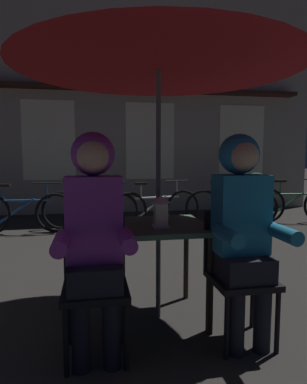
# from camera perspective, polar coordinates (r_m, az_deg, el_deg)

# --- Properties ---
(ground_plane) EXTENTS (60.00, 60.00, 0.00)m
(ground_plane) POSITION_cam_1_polar(r_m,az_deg,el_deg) (2.81, 0.79, -20.38)
(ground_plane) COLOR #2D2B28
(cafe_table) EXTENTS (0.72, 0.72, 0.74)m
(cafe_table) POSITION_cam_1_polar(r_m,az_deg,el_deg) (2.59, 0.81, -7.63)
(cafe_table) COLOR #42664C
(cafe_table) RESTS_ON ground_plane
(patio_umbrella) EXTENTS (2.10, 2.10, 2.31)m
(patio_umbrella) POSITION_cam_1_polar(r_m,az_deg,el_deg) (2.65, 0.86, 23.83)
(patio_umbrella) COLOR #4C4C51
(patio_umbrella) RESTS_ON ground_plane
(lantern) EXTENTS (0.11, 0.11, 0.23)m
(lantern) POSITION_cam_1_polar(r_m,az_deg,el_deg) (2.43, 1.23, -3.17)
(lantern) COLOR white
(lantern) RESTS_ON cafe_table
(chair_left) EXTENTS (0.40, 0.40, 0.87)m
(chair_left) POSITION_cam_1_polar(r_m,az_deg,el_deg) (2.23, -9.84, -13.94)
(chair_left) COLOR black
(chair_left) RESTS_ON ground_plane
(chair_right) EXTENTS (0.40, 0.40, 0.87)m
(chair_right) POSITION_cam_1_polar(r_m,az_deg,el_deg) (2.43, 13.98, -12.35)
(chair_right) COLOR black
(chair_right) RESTS_ON ground_plane
(person_left_hooded) EXTENTS (0.45, 0.56, 1.40)m
(person_left_hooded) POSITION_cam_1_polar(r_m,az_deg,el_deg) (2.08, -10.00, -5.20)
(person_left_hooded) COLOR black
(person_left_hooded) RESTS_ON ground_plane
(person_right_hooded) EXTENTS (0.45, 0.56, 1.40)m
(person_right_hooded) POSITION_cam_1_polar(r_m,az_deg,el_deg) (2.30, 14.79, -4.28)
(person_right_hooded) COLOR black
(person_right_hooded) RESTS_ON ground_plane
(shopfront_building) EXTENTS (10.00, 0.93, 6.20)m
(shopfront_building) POSITION_cam_1_polar(r_m,az_deg,el_deg) (8.08, -9.14, 19.08)
(shopfront_building) COLOR #9E9389
(shopfront_building) RESTS_ON ground_plane
(bicycle_second) EXTENTS (1.68, 0.09, 0.84)m
(bicycle_second) POSITION_cam_1_polar(r_m,az_deg,el_deg) (5.88, -21.20, -3.25)
(bicycle_second) COLOR black
(bicycle_second) RESTS_ON ground_plane
(bicycle_third) EXTENTS (1.65, 0.41, 0.84)m
(bicycle_third) POSITION_cam_1_polar(r_m,az_deg,el_deg) (5.86, -10.76, -2.98)
(bicycle_third) COLOR black
(bicycle_third) RESTS_ON ground_plane
(bicycle_fourth) EXTENTS (1.66, 0.38, 0.84)m
(bicycle_fourth) POSITION_cam_1_polar(r_m,az_deg,el_deg) (5.89, 0.50, -2.82)
(bicycle_fourth) COLOR black
(bicycle_fourth) RESTS_ON ground_plane
(bicycle_fifth) EXTENTS (1.66, 0.36, 0.84)m
(bicycle_fifth) POSITION_cam_1_polar(r_m,az_deg,el_deg) (6.25, 13.02, -2.47)
(bicycle_fifth) COLOR black
(bicycle_fifth) RESTS_ON ground_plane
(bicycle_furthest) EXTENTS (1.67, 0.27, 0.84)m
(bicycle_furthest) POSITION_cam_1_polar(r_m,az_deg,el_deg) (6.93, 22.69, -1.96)
(bicycle_furthest) COLOR black
(bicycle_furthest) RESTS_ON ground_plane
(potted_plant) EXTENTS (0.60, 0.60, 0.92)m
(potted_plant) POSITION_cam_1_polar(r_m,az_deg,el_deg) (7.42, 16.91, 0.27)
(potted_plant) COLOR brown
(potted_plant) RESTS_ON ground_plane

